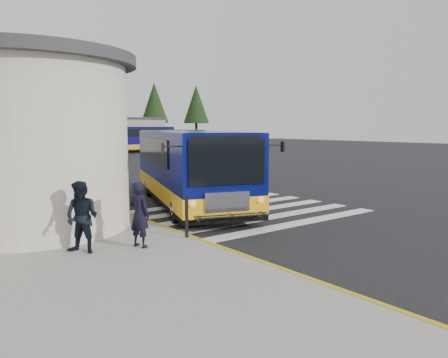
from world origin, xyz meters
TOP-DOWN VIEW (x-y plane):
  - ground at (0.00, 0.00)m, footprint 140.00×140.00m
  - curb_strip at (-4.05, 4.00)m, footprint 0.12×34.00m
  - crosswalk at (-0.50, -0.80)m, footprint 8.00×5.35m
  - depot_building at (6.00, 42.00)m, footprint 26.40×8.40m
  - tree_line at (6.29, 50.00)m, footprint 58.40×4.40m
  - transit_bus at (-1.07, 1.61)m, footprint 6.04×10.24m
  - pedestrian_a at (-5.58, -3.11)m, footprint 0.55×0.67m
  - pedestrian_b at (-6.83, -2.77)m, footprint 0.97×1.01m
  - bollard at (-4.20, -3.03)m, footprint 0.09×0.09m
  - far_bus_a at (13.29, 35.17)m, footprint 10.48×5.18m
  - far_bus_b at (16.75, 33.77)m, footprint 9.20×5.40m

SIDE VIEW (x-z plane):
  - ground at x=0.00m, z-range 0.00..0.00m
  - crosswalk at x=-0.50m, z-range 0.00..0.01m
  - curb_strip at x=-4.05m, z-range 0.00..0.16m
  - bollard at x=-4.20m, z-range 0.15..1.23m
  - pedestrian_a at x=-5.58m, z-range 0.15..1.72m
  - pedestrian_b at x=-6.83m, z-range 0.15..1.79m
  - transit_bus at x=-1.07m, z-range -0.06..2.76m
  - far_bus_b at x=16.75m, z-range 0.34..2.64m
  - far_bus_a at x=13.29m, z-range 0.39..2.99m
  - depot_building at x=6.00m, z-range 0.01..4.21m
  - tree_line at x=6.29m, z-range 1.77..11.77m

